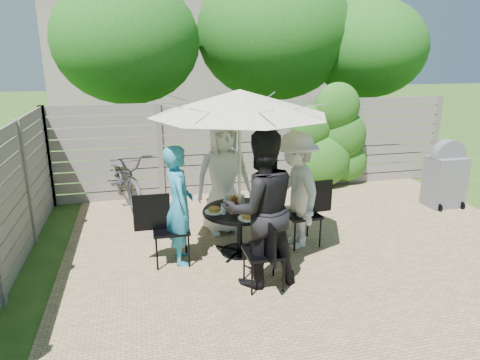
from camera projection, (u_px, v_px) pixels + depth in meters
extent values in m
plane|color=#274A17|center=(320.00, 254.00, 6.03)|extent=(60.00, 60.00, 0.00)
cube|color=#9C855A|center=(306.00, 239.00, 6.49)|extent=(7.00, 6.00, 0.02)
cube|color=gray|center=(261.00, 146.00, 8.56)|extent=(8.00, 0.10, 1.85)
cube|color=gray|center=(10.00, 203.00, 5.34)|extent=(0.10, 5.00, 1.85)
ellipsoid|color=#245E15|center=(329.00, 146.00, 8.74)|extent=(1.20, 0.70, 1.80)
cube|color=#A7968B|center=(197.00, 59.00, 16.51)|extent=(10.00, 6.00, 5.00)
ellipsoid|color=#194D12|center=(127.00, 41.00, 9.29)|extent=(3.20, 3.20, 2.72)
ellipsoid|color=#194D12|center=(273.00, 34.00, 10.47)|extent=(3.80, 3.80, 3.23)
ellipsoid|color=#194D12|center=(368.00, 48.00, 10.41)|extent=(2.80, 2.80, 2.38)
cylinder|color=black|center=(240.00, 210.00, 5.87)|extent=(1.07, 1.07, 0.03)
cylinder|color=black|center=(240.00, 232.00, 5.96)|extent=(0.07, 0.07, 0.65)
cylinder|color=black|center=(240.00, 252.00, 6.05)|extent=(0.54, 0.54, 0.04)
cylinder|color=silver|center=(240.00, 180.00, 5.75)|extent=(0.04, 0.04, 2.16)
cone|color=beige|center=(240.00, 102.00, 5.45)|extent=(2.51, 2.51, 0.33)
cube|color=black|center=(222.00, 203.00, 6.80)|extent=(0.44, 0.44, 0.03)
cube|color=black|center=(219.00, 185.00, 6.93)|extent=(0.04, 0.43, 0.44)
imported|color=silver|center=(224.00, 177.00, 6.56)|extent=(0.90, 0.62, 1.77)
cube|color=black|center=(171.00, 229.00, 5.64)|extent=(0.48, 0.48, 0.04)
cube|color=black|center=(152.00, 212.00, 5.52)|extent=(0.47, 0.04, 0.48)
imported|color=teal|center=(179.00, 206.00, 5.59)|extent=(0.43, 0.61, 1.61)
cube|color=black|center=(264.00, 253.00, 5.06)|extent=(0.44, 0.44, 0.04)
cube|color=black|center=(269.00, 242.00, 4.78)|extent=(0.03, 0.44, 0.45)
imported|color=black|center=(261.00, 209.00, 5.02)|extent=(0.98, 0.79, 1.91)
cube|color=black|center=(302.00, 215.00, 6.19)|extent=(0.50, 0.50, 0.04)
cube|color=black|center=(317.00, 197.00, 6.19)|extent=(0.46, 0.07, 0.47)
imported|color=silver|center=(296.00, 191.00, 6.05)|extent=(0.70, 1.14, 1.70)
cylinder|color=white|center=(232.00, 201.00, 6.19)|extent=(0.26, 0.26, 0.01)
cylinder|color=#A56D30|center=(232.00, 198.00, 6.18)|extent=(0.15, 0.15, 0.05)
cylinder|color=white|center=(214.00, 212.00, 5.76)|extent=(0.26, 0.26, 0.01)
cylinder|color=#A56D30|center=(214.00, 209.00, 5.75)|extent=(0.15, 0.15, 0.05)
cylinder|color=white|center=(248.00, 218.00, 5.53)|extent=(0.26, 0.26, 0.01)
cylinder|color=#A56D30|center=(248.00, 216.00, 5.53)|extent=(0.15, 0.15, 0.05)
cylinder|color=white|center=(264.00, 206.00, 5.97)|extent=(0.26, 0.26, 0.01)
cylinder|color=#A56D30|center=(264.00, 204.00, 5.96)|extent=(0.15, 0.15, 0.05)
cylinder|color=silver|center=(227.00, 199.00, 6.05)|extent=(0.07, 0.07, 0.14)
cylinder|color=silver|center=(223.00, 209.00, 5.68)|extent=(0.07, 0.07, 0.14)
cylinder|color=silver|center=(253.00, 210.00, 5.64)|extent=(0.07, 0.07, 0.14)
cylinder|color=silver|center=(255.00, 200.00, 6.02)|extent=(0.07, 0.07, 0.14)
cylinder|color=#59280C|center=(234.00, 203.00, 5.87)|extent=(0.09, 0.09, 0.16)
cylinder|color=#C6B293|center=(242.00, 199.00, 6.08)|extent=(0.08, 0.08, 0.12)
imported|color=#333338|center=(125.00, 179.00, 7.70)|extent=(1.26, 2.17, 1.08)
cube|color=slate|center=(444.00, 182.00, 7.77)|extent=(0.62, 0.48, 0.94)
cylinder|color=slate|center=(448.00, 157.00, 7.64)|extent=(0.62, 0.19, 0.62)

